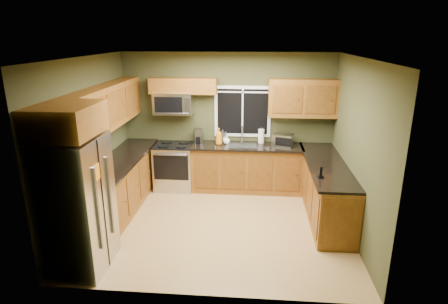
# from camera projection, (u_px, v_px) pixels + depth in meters

# --- Properties ---
(floor) EXTENTS (4.20, 4.20, 0.00)m
(floor) POSITION_uv_depth(u_px,v_px,m) (219.00, 224.00, 6.24)
(floor) COLOR #AD864C
(floor) RESTS_ON ground
(ceiling) EXTENTS (4.20, 4.20, 0.00)m
(ceiling) POSITION_uv_depth(u_px,v_px,m) (219.00, 57.00, 5.42)
(ceiling) COLOR white
(ceiling) RESTS_ON back_wall
(back_wall) EXTENTS (4.20, 0.00, 4.20)m
(back_wall) POSITION_uv_depth(u_px,v_px,m) (228.00, 121.00, 7.54)
(back_wall) COLOR #3C3F22
(back_wall) RESTS_ON ground
(front_wall) EXTENTS (4.20, 0.00, 4.20)m
(front_wall) POSITION_uv_depth(u_px,v_px,m) (203.00, 193.00, 4.12)
(front_wall) COLOR #3C3F22
(front_wall) RESTS_ON ground
(left_wall) EXTENTS (0.00, 3.60, 3.60)m
(left_wall) POSITION_uv_depth(u_px,v_px,m) (89.00, 143.00, 6.00)
(left_wall) COLOR #3C3F22
(left_wall) RESTS_ON ground
(right_wall) EXTENTS (0.00, 3.60, 3.60)m
(right_wall) POSITION_uv_depth(u_px,v_px,m) (357.00, 150.00, 5.66)
(right_wall) COLOR #3C3F22
(right_wall) RESTS_ON ground
(window) EXTENTS (1.12, 0.03, 1.02)m
(window) POSITION_uv_depth(u_px,v_px,m) (243.00, 111.00, 7.44)
(window) COLOR white
(window) RESTS_ON back_wall
(base_cabinets_left) EXTENTS (0.60, 2.65, 0.90)m
(base_cabinets_left) POSITION_uv_depth(u_px,v_px,m) (122.00, 185.00, 6.70)
(base_cabinets_left) COLOR brown
(base_cabinets_left) RESTS_ON ground
(countertop_left) EXTENTS (0.65, 2.65, 0.04)m
(countertop_left) POSITION_uv_depth(u_px,v_px,m) (121.00, 160.00, 6.55)
(countertop_left) COLOR black
(countertop_left) RESTS_ON base_cabinets_left
(base_cabinets_back) EXTENTS (2.17, 0.60, 0.90)m
(base_cabinets_back) POSITION_uv_depth(u_px,v_px,m) (247.00, 168.00, 7.49)
(base_cabinets_back) COLOR brown
(base_cabinets_back) RESTS_ON ground
(countertop_back) EXTENTS (2.17, 0.65, 0.04)m
(countertop_back) POSITION_uv_depth(u_px,v_px,m) (247.00, 146.00, 7.33)
(countertop_back) COLOR black
(countertop_back) RESTS_ON base_cabinets_back
(base_cabinets_peninsula) EXTENTS (0.60, 2.52, 0.90)m
(base_cabinets_peninsula) POSITION_uv_depth(u_px,v_px,m) (325.00, 190.00, 6.47)
(base_cabinets_peninsula) COLOR brown
(base_cabinets_peninsula) RESTS_ON ground
(countertop_peninsula) EXTENTS (0.65, 2.50, 0.04)m
(countertop_peninsula) POSITION_uv_depth(u_px,v_px,m) (326.00, 164.00, 6.34)
(countertop_peninsula) COLOR black
(countertop_peninsula) RESTS_ON base_cabinets_peninsula
(upper_cabinets_left) EXTENTS (0.33, 2.65, 0.72)m
(upper_cabinets_left) POSITION_uv_depth(u_px,v_px,m) (107.00, 107.00, 6.28)
(upper_cabinets_left) COLOR brown
(upper_cabinets_left) RESTS_ON left_wall
(upper_cabinets_back_left) EXTENTS (1.30, 0.33, 0.30)m
(upper_cabinets_back_left) POSITION_uv_depth(u_px,v_px,m) (183.00, 86.00, 7.24)
(upper_cabinets_back_left) COLOR brown
(upper_cabinets_back_left) RESTS_ON back_wall
(upper_cabinets_back_right) EXTENTS (1.30, 0.33, 0.72)m
(upper_cabinets_back_right) POSITION_uv_depth(u_px,v_px,m) (303.00, 98.00, 7.11)
(upper_cabinets_back_right) COLOR brown
(upper_cabinets_back_right) RESTS_ON back_wall
(upper_cabinet_over_fridge) EXTENTS (0.72, 0.90, 0.38)m
(upper_cabinet_over_fridge) POSITION_uv_depth(u_px,v_px,m) (66.00, 120.00, 4.53)
(upper_cabinet_over_fridge) COLOR brown
(upper_cabinet_over_fridge) RESTS_ON left_wall
(refrigerator) EXTENTS (0.74, 0.90, 1.80)m
(refrigerator) POSITION_uv_depth(u_px,v_px,m) (77.00, 205.00, 4.87)
(refrigerator) COLOR #B7B7BC
(refrigerator) RESTS_ON ground
(range) EXTENTS (0.76, 0.69, 0.94)m
(range) POSITION_uv_depth(u_px,v_px,m) (175.00, 166.00, 7.58)
(range) COLOR #B7B7BC
(range) RESTS_ON ground
(microwave) EXTENTS (0.76, 0.41, 0.42)m
(microwave) POSITION_uv_depth(u_px,v_px,m) (173.00, 103.00, 7.33)
(microwave) COLOR #B7B7BC
(microwave) RESTS_ON back_wall
(sink) EXTENTS (0.60, 0.42, 0.36)m
(sink) POSITION_uv_depth(u_px,v_px,m) (242.00, 144.00, 7.35)
(sink) COLOR slate
(sink) RESTS_ON countertop_back
(toaster_oven) EXTENTS (0.45, 0.40, 0.24)m
(toaster_oven) POSITION_uv_depth(u_px,v_px,m) (283.00, 140.00, 7.27)
(toaster_oven) COLOR #B7B7BC
(toaster_oven) RESTS_ON countertop_back
(coffee_maker) EXTENTS (0.22, 0.26, 0.28)m
(coffee_maker) POSITION_uv_depth(u_px,v_px,m) (198.00, 136.00, 7.46)
(coffee_maker) COLOR slate
(coffee_maker) RESTS_ON countertop_back
(kettle) EXTENTS (0.16, 0.16, 0.27)m
(kettle) POSITION_uv_depth(u_px,v_px,m) (223.00, 136.00, 7.49)
(kettle) COLOR #B7B7BC
(kettle) RESTS_ON countertop_back
(paper_towel_roll) EXTENTS (0.15, 0.15, 0.31)m
(paper_towel_roll) POSITION_uv_depth(u_px,v_px,m) (261.00, 136.00, 7.45)
(paper_towel_roll) COLOR white
(paper_towel_roll) RESTS_ON countertop_back
(soap_bottle_a) EXTENTS (0.17, 0.17, 0.33)m
(soap_bottle_a) POSITION_uv_depth(u_px,v_px,m) (219.00, 136.00, 7.35)
(soap_bottle_a) COLOR orange
(soap_bottle_a) RESTS_ON countertop_back
(soap_bottle_c) EXTENTS (0.15, 0.15, 0.17)m
(soap_bottle_c) POSITION_uv_depth(u_px,v_px,m) (227.00, 140.00, 7.41)
(soap_bottle_c) COLOR white
(soap_bottle_c) RESTS_ON countertop_back
(cordless_phone) EXTENTS (0.09, 0.09, 0.18)m
(cordless_phone) POSITION_uv_depth(u_px,v_px,m) (321.00, 174.00, 5.67)
(cordless_phone) COLOR black
(cordless_phone) RESTS_ON countertop_peninsula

